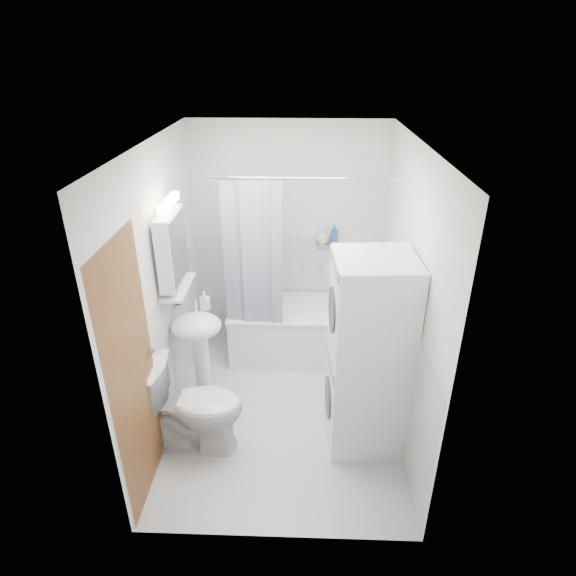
{
  "coord_description": "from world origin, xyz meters",
  "views": [
    {
      "loc": [
        0.16,
        -3.47,
        3.01
      ],
      "look_at": [
        0.03,
        0.15,
        1.18
      ],
      "focal_mm": 30.0,
      "sensor_mm": 36.0,
      "label": 1
    }
  ],
  "objects_px": {
    "sink": "(198,340)",
    "toilet": "(193,406)",
    "washer_dryer": "(368,356)",
    "bathtub": "(301,328)"
  },
  "relations": [
    {
      "from": "sink",
      "to": "toilet",
      "type": "distance_m",
      "value": 0.6
    },
    {
      "from": "sink",
      "to": "washer_dryer",
      "type": "height_order",
      "value": "washer_dryer"
    },
    {
      "from": "bathtub",
      "to": "toilet",
      "type": "distance_m",
      "value": 1.63
    },
    {
      "from": "bathtub",
      "to": "toilet",
      "type": "relative_size",
      "value": 1.83
    },
    {
      "from": "washer_dryer",
      "to": "toilet",
      "type": "relative_size",
      "value": 2.04
    },
    {
      "from": "toilet",
      "to": "sink",
      "type": "bearing_deg",
      "value": 5.63
    },
    {
      "from": "bathtub",
      "to": "washer_dryer",
      "type": "relative_size",
      "value": 0.9
    },
    {
      "from": "bathtub",
      "to": "washer_dryer",
      "type": "bearing_deg",
      "value": -66.83
    },
    {
      "from": "bathtub",
      "to": "washer_dryer",
      "type": "height_order",
      "value": "washer_dryer"
    },
    {
      "from": "washer_dryer",
      "to": "sink",
      "type": "bearing_deg",
      "value": 161.62
    }
  ]
}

